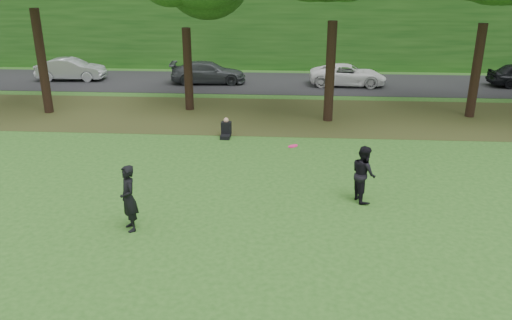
{
  "coord_description": "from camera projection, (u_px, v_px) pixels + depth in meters",
  "views": [
    {
      "loc": [
        2.22,
        -10.94,
        6.52
      ],
      "look_at": [
        1.22,
        3.1,
        1.3
      ],
      "focal_mm": 35.0,
      "sensor_mm": 36.0,
      "label": 1
    }
  ],
  "objects": [
    {
      "name": "frisbee",
      "position": [
        293.0,
        146.0,
        13.64
      ],
      "size": [
        0.38,
        0.38,
        0.1
      ],
      "color": "#EA1365",
      "rests_on": "ground"
    },
    {
      "name": "player_left",
      "position": [
        129.0,
        198.0,
        13.32
      ],
      "size": [
        0.74,
        0.81,
        1.85
      ],
      "primitive_type": "imported",
      "rotation": [
        0.0,
        0.0,
        -1.0
      ],
      "color": "black",
      "rests_on": "ground"
    },
    {
      "name": "seated_person",
      "position": [
        226.0,
        130.0,
        21.34
      ],
      "size": [
        0.43,
        0.74,
        0.83
      ],
      "rotation": [
        0.0,
        0.0,
        -0.02
      ],
      "color": "black",
      "rests_on": "ground"
    },
    {
      "name": "street",
      "position": [
        257.0,
        83.0,
        32.28
      ],
      "size": [
        70.0,
        7.0,
        0.02
      ],
      "primitive_type": "cube",
      "color": "black",
      "rests_on": "ground"
    },
    {
      "name": "leaf_litter",
      "position": [
        246.0,
        115.0,
        24.8
      ],
      "size": [
        60.0,
        7.0,
        0.01
      ],
      "primitive_type": "cube",
      "color": "#473019",
      "rests_on": "ground"
    },
    {
      "name": "player_right",
      "position": [
        364.0,
        174.0,
        15.11
      ],
      "size": [
        0.88,
        1.01,
        1.76
      ],
      "primitive_type": "imported",
      "rotation": [
        0.0,
        0.0,
        1.86
      ],
      "color": "black",
      "rests_on": "ground"
    },
    {
      "name": "far_hedge",
      "position": [
        263.0,
        33.0,
        37.03
      ],
      "size": [
        70.0,
        3.0,
        5.0
      ],
      "primitive_type": "cube",
      "color": "#194714",
      "rests_on": "ground"
    },
    {
      "name": "parked_cars",
      "position": [
        232.0,
        73.0,
        31.76
      ],
      "size": [
        40.64,
        2.58,
        1.44
      ],
      "color": "black",
      "rests_on": "street"
    },
    {
      "name": "ground",
      "position": [
        200.0,
        249.0,
        12.64
      ],
      "size": [
        120.0,
        120.0,
        0.0
      ],
      "primitive_type": "plane",
      "color": "#27571B",
      "rests_on": "ground"
    }
  ]
}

